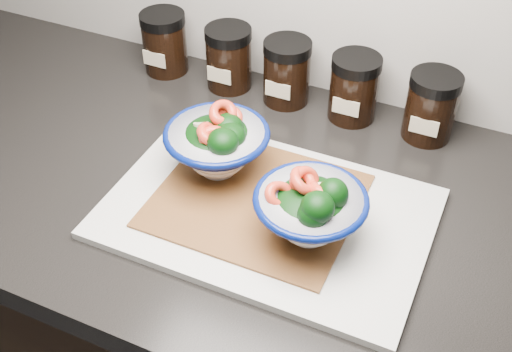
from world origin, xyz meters
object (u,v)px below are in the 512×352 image
at_px(cutting_board, 267,213).
at_px(bowl_left, 218,144).
at_px(spice_jar_b, 229,58).
at_px(spice_jar_e, 431,106).
at_px(spice_jar_c, 287,72).
at_px(spice_jar_a, 165,42).
at_px(bowl_right, 311,210).
at_px(spice_jar_d, 354,88).

xyz_separation_m(cutting_board, bowl_left, (-0.10, 0.05, 0.06)).
relative_size(spice_jar_b, spice_jar_e, 1.00).
bearing_deg(cutting_board, spice_jar_c, 107.35).
relative_size(spice_jar_a, spice_jar_e, 1.00).
bearing_deg(bowl_right, spice_jar_e, 73.85).
xyz_separation_m(bowl_left, spice_jar_b, (-0.10, 0.23, -0.01)).
bearing_deg(spice_jar_a, cutting_board, -40.56).
height_order(bowl_left, spice_jar_c, bowl_left).
height_order(bowl_left, bowl_right, bowl_left).
bearing_deg(spice_jar_c, spice_jar_b, 180.00).
bearing_deg(spice_jar_b, spice_jar_a, 180.00).
bearing_deg(bowl_right, spice_jar_d, 97.34).
bearing_deg(bowl_left, cutting_board, -25.38).
relative_size(spice_jar_b, spice_jar_d, 1.00).
bearing_deg(cutting_board, bowl_left, 154.62).
xyz_separation_m(bowl_left, spice_jar_a, (-0.23, 0.23, -0.01)).
distance_m(bowl_right, spice_jar_c, 0.34).
height_order(cutting_board, spice_jar_c, spice_jar_c).
distance_m(bowl_left, spice_jar_a, 0.33).
distance_m(bowl_left, spice_jar_c, 0.23).
bearing_deg(bowl_right, cutting_board, 161.42).
relative_size(bowl_left, spice_jar_d, 1.38).
bearing_deg(spice_jar_d, spice_jar_e, 0.00).
bearing_deg(bowl_right, spice_jar_a, 142.64).
height_order(spice_jar_c, spice_jar_d, same).
bearing_deg(spice_jar_b, spice_jar_c, 0.00).
bearing_deg(spice_jar_e, spice_jar_a, 180.00).
xyz_separation_m(spice_jar_a, spice_jar_e, (0.49, 0.00, 0.00)).
bearing_deg(spice_jar_a, spice_jar_b, 0.00).
bearing_deg(spice_jar_a, spice_jar_c, 0.00).
height_order(spice_jar_c, spice_jar_e, same).
relative_size(bowl_right, spice_jar_e, 1.34).
bearing_deg(spice_jar_d, bowl_left, -119.35).
bearing_deg(spice_jar_d, spice_jar_c, 180.00).
xyz_separation_m(bowl_left, spice_jar_e, (0.26, 0.23, -0.01)).
relative_size(bowl_left, spice_jar_a, 1.38).
bearing_deg(spice_jar_c, bowl_left, -92.90).
distance_m(spice_jar_a, spice_jar_d, 0.36).
xyz_separation_m(bowl_right, spice_jar_d, (-0.04, 0.31, -0.01)).
distance_m(spice_jar_a, spice_jar_b, 0.13).
relative_size(cutting_board, spice_jar_b, 3.98).
xyz_separation_m(bowl_left, bowl_right, (0.17, -0.07, -0.00)).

